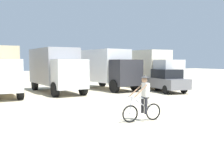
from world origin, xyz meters
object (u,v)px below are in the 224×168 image
object	(u,v)px
box_truck_cream_rv	(147,67)
cyclist_orange_shirt	(143,100)
sedan_parked	(166,81)
box_truck_grey_hauler	(56,68)
box_truck_avon_van	(106,67)

from	to	relation	value
box_truck_cream_rv	cyclist_orange_shirt	size ratio (longest dim) A/B	3.82
sedan_parked	cyclist_orange_shirt	world-z (taller)	cyclist_orange_shirt
box_truck_grey_hauler	box_truck_avon_van	size ratio (longest dim) A/B	0.99
box_truck_grey_hauler	box_truck_cream_rv	size ratio (longest dim) A/B	0.99
box_truck_cream_rv	sedan_parked	world-z (taller)	box_truck_cream_rv
box_truck_avon_van	box_truck_cream_rv	xyz separation A→B (m)	(3.97, -0.29, 0.00)
box_truck_avon_van	cyclist_orange_shirt	size ratio (longest dim) A/B	3.84
box_truck_cream_rv	sedan_parked	distance (m)	3.97
sedan_parked	cyclist_orange_shirt	distance (m)	10.66
box_truck_grey_hauler	sedan_parked	world-z (taller)	box_truck_grey_hauler
box_truck_avon_van	cyclist_orange_shirt	xyz separation A→B (m)	(-4.02, -11.91, -1.03)
box_truck_grey_hauler	cyclist_orange_shirt	bearing A→B (deg)	-87.62
box_truck_grey_hauler	sedan_parked	xyz separation A→B (m)	(7.68, -3.59, -0.99)
box_truck_avon_van	box_truck_cream_rv	size ratio (longest dim) A/B	1.01
box_truck_cream_rv	cyclist_orange_shirt	xyz separation A→B (m)	(-7.99, -11.62, -1.03)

